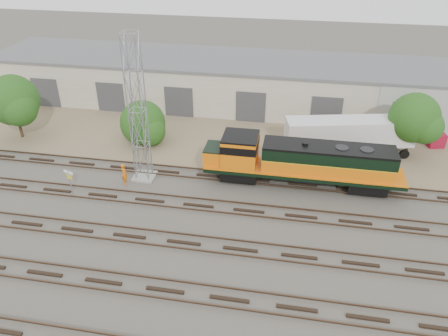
% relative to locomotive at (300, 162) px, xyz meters
% --- Properties ---
extents(ground, '(140.00, 140.00, 0.00)m').
position_rel_locomotive_xyz_m(ground, '(-7.57, -6.00, -2.27)').
color(ground, '#47423A').
rests_on(ground, ground).
extents(dirt_strip, '(80.00, 16.00, 0.02)m').
position_rel_locomotive_xyz_m(dirt_strip, '(-7.57, 9.00, -2.26)').
color(dirt_strip, '#726047').
rests_on(dirt_strip, ground).
extents(tracks, '(80.00, 20.40, 0.28)m').
position_rel_locomotive_xyz_m(tracks, '(-7.57, -9.00, -2.19)').
color(tracks, black).
rests_on(tracks, ground).
extents(warehouse, '(58.40, 10.40, 5.30)m').
position_rel_locomotive_xyz_m(warehouse, '(-7.53, 16.98, 0.38)').
color(warehouse, beige).
rests_on(warehouse, ground).
extents(locomotive, '(16.35, 2.87, 3.93)m').
position_rel_locomotive_xyz_m(locomotive, '(0.00, 0.00, 0.00)').
color(locomotive, black).
rests_on(locomotive, tracks).
extents(signal_tower, '(1.84, 1.84, 12.44)m').
position_rel_locomotive_xyz_m(signal_tower, '(-13.16, -1.15, 3.80)').
color(signal_tower, gray).
rests_on(signal_tower, ground).
extents(sign_post, '(0.92, 0.37, 2.36)m').
position_rel_locomotive_xyz_m(sign_post, '(-17.99, -4.85, -0.62)').
color(sign_post, gray).
rests_on(sign_post, ground).
extents(worker, '(0.84, 0.82, 1.94)m').
position_rel_locomotive_xyz_m(worker, '(-14.43, -2.40, -1.30)').
color(worker, orange).
rests_on(worker, ground).
extents(semi_trailer, '(12.01, 4.91, 3.62)m').
position_rel_locomotive_xyz_m(semi_trailer, '(4.62, 6.24, 0.01)').
color(semi_trailer, silver).
rests_on(semi_trailer, ground).
extents(dumpster_blue, '(2.00, 1.94, 1.50)m').
position_rel_locomotive_xyz_m(dumpster_blue, '(12.54, 11.11, -1.52)').
color(dumpster_blue, navy).
rests_on(dumpster_blue, ground).
extents(dumpster_red, '(1.74, 1.66, 1.40)m').
position_rel_locomotive_xyz_m(dumpster_red, '(13.01, 9.51, -1.57)').
color(dumpster_red, maroon).
rests_on(dumpster_red, ground).
extents(tree_west, '(5.23, 4.98, 6.51)m').
position_rel_locomotive_xyz_m(tree_west, '(-27.81, 3.91, 1.63)').
color(tree_west, '#382619').
rests_on(tree_west, ground).
extents(tree_mid, '(4.67, 4.45, 4.45)m').
position_rel_locomotive_xyz_m(tree_mid, '(-15.26, 5.39, -0.42)').
color(tree_mid, '#382619').
rests_on(tree_mid, ground).
extents(tree_east, '(4.77, 4.55, 6.14)m').
position_rel_locomotive_xyz_m(tree_east, '(10.12, 6.85, 1.48)').
color(tree_east, '#382619').
rests_on(tree_east, ground).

